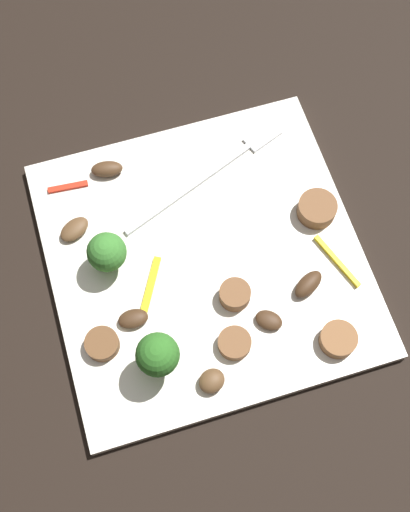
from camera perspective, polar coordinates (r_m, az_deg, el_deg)
name	(u,v)px	position (r m, az deg, el deg)	size (l,w,h in m)	color
ground_plane	(205,260)	(0.60, 0.00, -0.37)	(1.40, 1.40, 0.00)	black
plate	(205,258)	(0.60, 0.00, -0.19)	(0.27, 0.27, 0.01)	white
fork	(215,170)	(0.63, 0.90, 7.42)	(0.17, 0.08, 0.00)	silver
broccoli_floret_0	(107,252)	(0.57, -8.43, 0.31)	(0.03, 0.03, 0.04)	#408630
broccoli_floret_1	(158,355)	(0.53, -4.09, -8.48)	(0.04, 0.04, 0.05)	#347525
sausage_slice_0	(102,344)	(0.57, -8.82, -7.47)	(0.03, 0.03, 0.01)	brown
sausage_slice_1	(338,339)	(0.57, 11.36, -7.02)	(0.03, 0.03, 0.01)	brown
sausage_slice_2	(235,343)	(0.56, 2.56, -7.48)	(0.03, 0.03, 0.01)	brown
sausage_slice_3	(317,209)	(0.61, 9.58, 4.01)	(0.04, 0.04, 0.02)	brown
sausage_slice_4	(235,295)	(0.57, 2.58, -3.33)	(0.03, 0.03, 0.01)	brown
mushroom_0	(212,381)	(0.55, 0.58, -10.68)	(0.02, 0.02, 0.01)	brown
mushroom_1	(269,320)	(0.57, 5.50, -5.51)	(0.02, 0.02, 0.01)	#422B19
mushroom_2	(133,319)	(0.57, -6.18, -5.37)	(0.03, 0.02, 0.01)	#422B19
mushroom_3	(74,229)	(0.61, -11.15, 2.27)	(0.03, 0.02, 0.01)	brown
mushroom_4	(308,284)	(0.58, 8.85, -2.41)	(0.03, 0.02, 0.01)	#422B19
mushroom_5	(107,169)	(0.63, -8.42, 7.40)	(0.03, 0.02, 0.01)	#4C331E
pepper_strip_0	(151,286)	(0.58, -4.69, -2.55)	(0.05, 0.01, 0.00)	yellow
pepper_strip_1	(68,187)	(0.63, -11.68, 5.83)	(0.04, 0.01, 0.00)	red
pepper_strip_3	(337,261)	(0.60, 11.26, -0.43)	(0.06, 0.00, 0.00)	yellow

